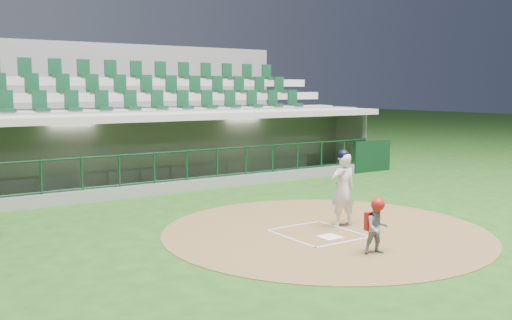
# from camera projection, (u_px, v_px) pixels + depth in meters

# --- Properties ---
(ground) EXTENTS (120.00, 120.00, 0.00)m
(ground) POSITION_uv_depth(u_px,v_px,m) (309.00, 231.00, 12.61)
(ground) COLOR #1C4413
(ground) RESTS_ON ground
(dirt_circle) EXTENTS (7.20, 7.20, 0.01)m
(dirt_circle) POSITION_uv_depth(u_px,v_px,m) (325.00, 231.00, 12.61)
(dirt_circle) COLOR brown
(dirt_circle) RESTS_ON ground
(home_plate) EXTENTS (0.43, 0.43, 0.02)m
(home_plate) POSITION_uv_depth(u_px,v_px,m) (330.00, 237.00, 12.03)
(home_plate) COLOR white
(home_plate) RESTS_ON dirt_circle
(batter_box_chalk) EXTENTS (1.55, 1.80, 0.01)m
(batter_box_chalk) POSITION_uv_depth(u_px,v_px,m) (318.00, 233.00, 12.36)
(batter_box_chalk) COLOR white
(batter_box_chalk) RESTS_ON ground
(dugout_structure) EXTENTS (16.40, 3.70, 3.00)m
(dugout_structure) POSITION_uv_depth(u_px,v_px,m) (164.00, 154.00, 18.99)
(dugout_structure) COLOR slate
(dugout_structure) RESTS_ON ground
(seating_deck) EXTENTS (17.00, 6.72, 5.15)m
(seating_deck) POSITION_uv_depth(u_px,v_px,m) (127.00, 135.00, 21.45)
(seating_deck) COLOR slate
(seating_deck) RESTS_ON ground
(batter) EXTENTS (0.87, 0.89, 1.76)m
(batter) POSITION_uv_depth(u_px,v_px,m) (343.00, 188.00, 12.97)
(batter) COLOR silver
(batter) RESTS_ON dirt_circle
(catcher) EXTENTS (0.59, 0.53, 1.08)m
(catcher) POSITION_uv_depth(u_px,v_px,m) (377.00, 226.00, 10.80)
(catcher) COLOR gray
(catcher) RESTS_ON dirt_circle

